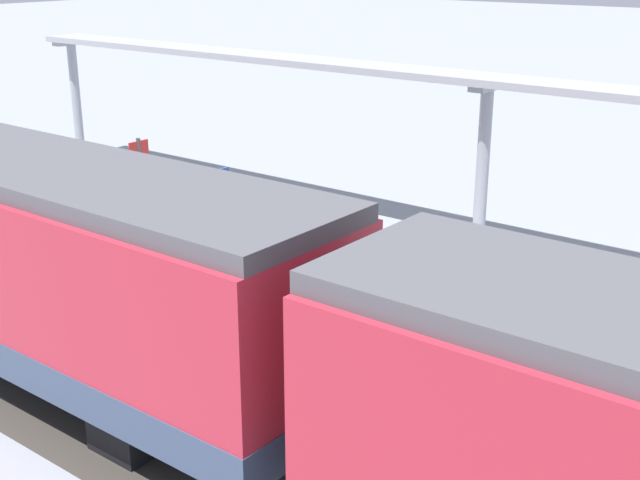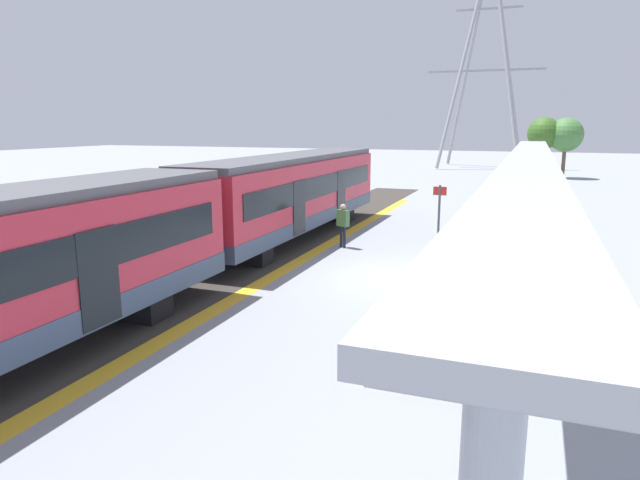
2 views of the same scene
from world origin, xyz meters
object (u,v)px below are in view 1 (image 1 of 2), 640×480
(canopy_pillar_second, at_px, (482,168))
(passenger_waiting_near_edge, at_px, (142,252))
(bench_mid_platform, at_px, (213,188))
(platform_info_sign, at_px, (141,174))
(canopy_pillar_third, at_px, (76,100))

(canopy_pillar_second, bearing_deg, passenger_waiting_near_edge, 152.34)
(canopy_pillar_second, distance_m, bench_mid_platform, 7.39)
(bench_mid_platform, distance_m, platform_info_sign, 2.57)
(canopy_pillar_second, height_order, passenger_waiting_near_edge, canopy_pillar_second)
(canopy_pillar_second, relative_size, bench_mid_platform, 2.45)
(canopy_pillar_third, relative_size, bench_mid_platform, 2.45)
(canopy_pillar_second, height_order, canopy_pillar_third, same)
(platform_info_sign, relative_size, passenger_waiting_near_edge, 1.28)
(canopy_pillar_third, distance_m, bench_mid_platform, 7.25)
(platform_info_sign, bearing_deg, canopy_pillar_second, -63.63)
(canopy_pillar_second, bearing_deg, canopy_pillar_third, 90.00)
(bench_mid_platform, bearing_deg, passenger_waiting_near_edge, -146.24)
(canopy_pillar_second, distance_m, platform_info_sign, 7.94)
(platform_info_sign, xyz_separation_m, passenger_waiting_near_edge, (-3.11, -3.63, -0.25))
(platform_info_sign, bearing_deg, bench_mid_platform, 1.51)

